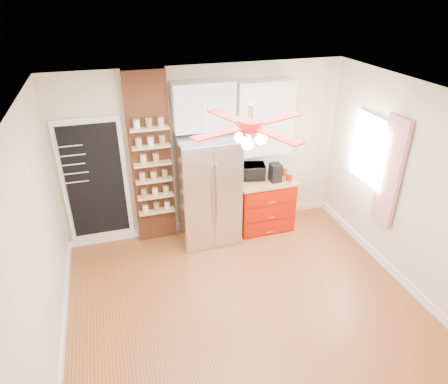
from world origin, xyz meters
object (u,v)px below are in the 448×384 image
object	(u,v)px
pantry_jar_oats	(143,159)
red_cabinet	(264,203)
canister_left	(289,177)
coffee_maker	(275,173)
ceiling_fan	(250,126)
toaster_oven	(251,171)
fridge	(208,190)

from	to	relation	value
pantry_jar_oats	red_cabinet	bearing A→B (deg)	-3.52
red_cabinet	canister_left	distance (m)	0.64
red_cabinet	coffee_maker	world-z (taller)	coffee_maker
ceiling_fan	toaster_oven	distance (m)	2.38
fridge	red_cabinet	world-z (taller)	fridge
ceiling_fan	toaster_oven	bearing A→B (deg)	68.23
coffee_maker	pantry_jar_oats	bearing A→B (deg)	172.11
red_cabinet	toaster_oven	size ratio (longest dim) A/B	2.15
fridge	pantry_jar_oats	size ratio (longest dim) A/B	12.40
ceiling_fan	pantry_jar_oats	size ratio (longest dim) A/B	9.92
toaster_oven	canister_left	bearing A→B (deg)	-12.39
coffee_maker	canister_left	bearing A→B (deg)	-15.06
ceiling_fan	coffee_maker	xyz separation A→B (m)	(1.05, 1.57, -1.38)
fridge	canister_left	bearing A→B (deg)	-4.73
coffee_maker	pantry_jar_oats	size ratio (longest dim) A/B	2.09
canister_left	ceiling_fan	bearing A→B (deg)	-129.86
ceiling_fan	fridge	bearing A→B (deg)	91.76
pantry_jar_oats	coffee_maker	bearing A→B (deg)	-6.28
ceiling_fan	toaster_oven	world-z (taller)	ceiling_fan
canister_left	pantry_jar_oats	distance (m)	2.31
coffee_maker	canister_left	world-z (taller)	coffee_maker
coffee_maker	canister_left	distance (m)	0.25
fridge	canister_left	xyz separation A→B (m)	(1.32, -0.11, 0.09)
toaster_oven	pantry_jar_oats	distance (m)	1.74
canister_left	red_cabinet	bearing A→B (deg)	155.53
coffee_maker	toaster_oven	bearing A→B (deg)	146.47
toaster_oven	coffee_maker	size ratio (longest dim) A/B	1.49
red_cabinet	coffee_maker	size ratio (longest dim) A/B	3.19
coffee_maker	pantry_jar_oats	xyz separation A→B (m)	(-2.02, 0.22, 0.40)
canister_left	pantry_jar_oats	world-z (taller)	pantry_jar_oats
fridge	coffee_maker	bearing A→B (deg)	-2.91
red_cabinet	toaster_oven	distance (m)	0.61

